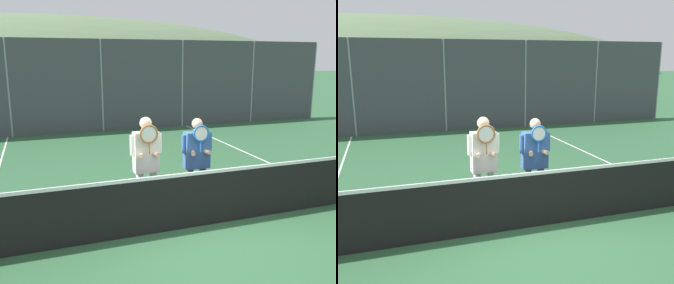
% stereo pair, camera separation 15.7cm
% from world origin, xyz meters
% --- Properties ---
extents(ground_plane, '(120.00, 120.00, 0.00)m').
position_xyz_m(ground_plane, '(0.00, 0.00, 0.00)').
color(ground_plane, '#2D5B38').
extents(hill_distant, '(96.55, 53.64, 18.77)m').
position_xyz_m(hill_distant, '(0.00, 61.52, 0.00)').
color(hill_distant, '#5B7551').
rests_on(hill_distant, ground_plane).
extents(clubhouse_building, '(14.73, 5.50, 3.20)m').
position_xyz_m(clubhouse_building, '(0.15, 18.60, 1.62)').
color(clubhouse_building, beige).
rests_on(clubhouse_building, ground_plane).
extents(fence_back, '(20.11, 0.06, 3.54)m').
position_xyz_m(fence_back, '(-0.00, 9.06, 1.77)').
color(fence_back, gray).
rests_on(fence_back, ground_plane).
extents(tennis_net, '(9.45, 0.09, 1.09)m').
position_xyz_m(tennis_net, '(0.00, 0.00, 0.51)').
color(tennis_net, gray).
rests_on(tennis_net, ground_plane).
extents(court_line_right_sideline, '(0.05, 16.00, 0.01)m').
position_xyz_m(court_line_right_sideline, '(3.51, 3.00, 0.00)').
color(court_line_right_sideline, white).
rests_on(court_line_right_sideline, ground_plane).
extents(player_leftmost, '(0.57, 0.34, 1.87)m').
position_xyz_m(player_leftmost, '(-0.72, 0.58, 1.11)').
color(player_leftmost, white).
rests_on(player_leftmost, ground_plane).
extents(player_center_left, '(0.60, 0.34, 1.79)m').
position_xyz_m(player_center_left, '(0.26, 0.62, 1.05)').
color(player_center_left, '#56565B').
rests_on(player_center_left, ground_plane).
extents(car_left_of_center, '(4.09, 1.96, 1.67)m').
position_xyz_m(car_left_of_center, '(-1.37, 12.21, 0.86)').
color(car_left_of_center, navy).
rests_on(car_left_of_center, ground_plane).
extents(car_center, '(4.22, 2.08, 1.87)m').
position_xyz_m(car_center, '(3.31, 12.32, 0.95)').
color(car_center, maroon).
rests_on(car_center, ground_plane).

